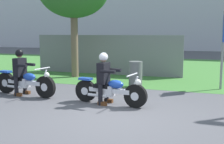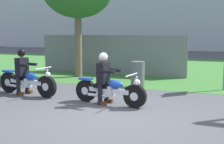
# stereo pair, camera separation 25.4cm
# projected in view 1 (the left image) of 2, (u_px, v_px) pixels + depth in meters

# --- Properties ---
(ground) EXTENTS (120.00, 120.00, 0.00)m
(ground) POSITION_uv_depth(u_px,v_px,m) (111.00, 117.00, 6.43)
(ground) COLOR #4C4C51
(grass_verge) EXTENTS (60.00, 12.00, 0.01)m
(grass_verge) POSITION_uv_depth(u_px,v_px,m) (169.00, 68.00, 15.19)
(grass_verge) COLOR #3D7533
(grass_verge) RESTS_ON ground
(motorcycle_lead) EXTENTS (2.09, 0.66, 0.86)m
(motorcycle_lead) POSITION_uv_depth(u_px,v_px,m) (110.00, 91.00, 7.48)
(motorcycle_lead) COLOR black
(motorcycle_lead) RESTS_ON ground
(rider_lead) EXTENTS (0.59, 0.51, 1.38)m
(rider_lead) POSITION_uv_depth(u_px,v_px,m) (104.00, 74.00, 7.50)
(rider_lead) COLOR black
(rider_lead) RESTS_ON ground
(motorcycle_follow) EXTENTS (2.23, 0.66, 0.89)m
(motorcycle_follow) POSITION_uv_depth(u_px,v_px,m) (25.00, 83.00, 8.57)
(motorcycle_follow) COLOR black
(motorcycle_follow) RESTS_ON ground
(rider_follow) EXTENTS (0.59, 0.51, 1.41)m
(rider_follow) POSITION_uv_depth(u_px,v_px,m) (20.00, 68.00, 8.59)
(rider_follow) COLOR black
(rider_follow) RESTS_ON ground
(trash_can) EXTENTS (0.48, 0.48, 0.91)m
(trash_can) POSITION_uv_depth(u_px,v_px,m) (136.00, 74.00, 9.93)
(trash_can) COLOR #595E5B
(trash_can) RESTS_ON ground
(sign_banner) EXTENTS (0.08, 0.60, 2.60)m
(sign_banner) POSITION_uv_depth(u_px,v_px,m) (223.00, 38.00, 9.34)
(sign_banner) COLOR gray
(sign_banner) RESTS_ON ground
(fence_segment) EXTENTS (7.00, 0.06, 1.80)m
(fence_segment) POSITION_uv_depth(u_px,v_px,m) (106.00, 55.00, 12.97)
(fence_segment) COLOR slate
(fence_segment) RESTS_ON ground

